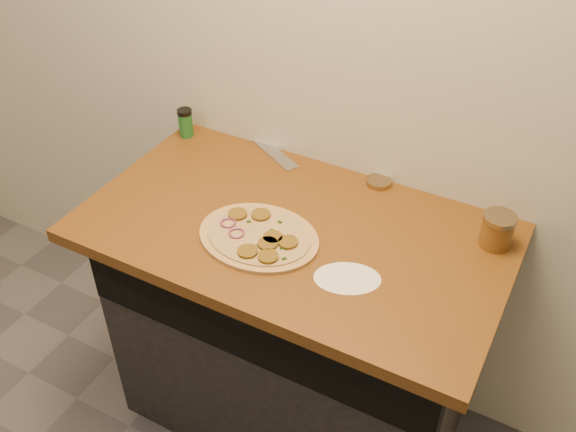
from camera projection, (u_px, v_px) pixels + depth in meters
The scene contains 8 objects.
cabinet at pixel (297, 330), 2.12m from camera, with size 1.10×0.60×0.86m, color black.
countertop at pixel (294, 231), 1.82m from camera, with size 1.20×0.70×0.04m, color brown.
pizza at pixel (259, 236), 1.76m from camera, with size 0.34×0.34×0.02m.
chefs_knife at pixel (260, 140), 2.15m from camera, with size 0.32×0.20×0.02m.
mason_jar_lid at pixel (379, 182), 1.96m from camera, with size 0.08×0.08×0.02m, color #917A54.
salsa_jar at pixel (497, 230), 1.71m from camera, with size 0.09×0.09×0.10m.
spice_shaker at pixel (186, 123), 2.16m from camera, with size 0.05×0.05×0.10m.
flour_spill at pixel (347, 278), 1.64m from camera, with size 0.17×0.17×0.00m, color white.
Camera 1 is at (0.65, 0.18, 2.04)m, focal length 40.00 mm.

